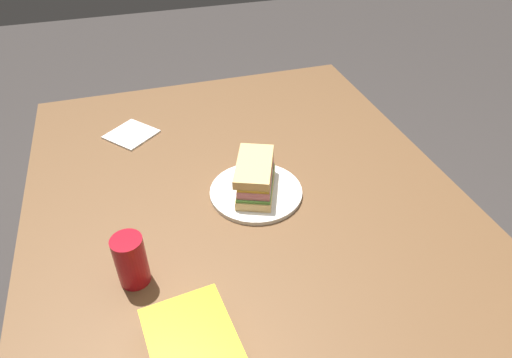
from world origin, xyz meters
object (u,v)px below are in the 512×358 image
object	(u,v)px
dining_table	(254,236)
chip_bag	(197,358)
sandwich	(255,177)
soda_can_red	(131,260)
paper_plate	(256,192)

from	to	relation	value
dining_table	chip_bag	xyz separation A→B (m)	(-0.36, 0.21, 0.12)
sandwich	soda_can_red	distance (m)	0.39
dining_table	soda_can_red	distance (m)	0.36
dining_table	paper_plate	world-z (taller)	paper_plate
sandwich	soda_can_red	world-z (taller)	soda_can_red
soda_can_red	chip_bag	size ratio (longest dim) A/B	0.53
dining_table	soda_can_red	world-z (taller)	soda_can_red
sandwich	soda_can_red	xyz separation A→B (m)	(-0.20, 0.33, 0.01)
paper_plate	soda_can_red	world-z (taller)	soda_can_red
sandwich	paper_plate	bearing A→B (deg)	-175.90
chip_bag	paper_plate	bearing A→B (deg)	144.36
dining_table	paper_plate	size ratio (longest dim) A/B	6.22
chip_bag	dining_table	bearing A→B (deg)	143.04
dining_table	soda_can_red	bearing A→B (deg)	112.33
dining_table	chip_bag	bearing A→B (deg)	149.61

